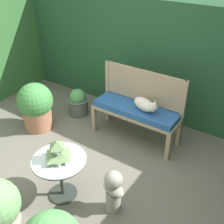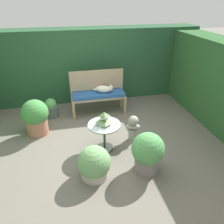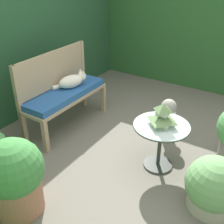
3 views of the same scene
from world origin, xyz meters
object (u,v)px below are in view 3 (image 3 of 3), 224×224
object	(u,v)px
potted_plant_bench_left	(213,187)
pagoda_birdhouse	(163,116)
cat	(72,81)
garden_bench	(66,96)
patio_table	(161,134)
garden_bust	(168,117)
potted_plant_bench_right	(15,176)

from	to	relation	value
potted_plant_bench_left	pagoda_birdhouse	bearing A→B (deg)	66.32
cat	pagoda_birdhouse	distance (m)	1.52
garden_bench	potted_plant_bench_left	bearing A→B (deg)	-101.37
cat	potted_plant_bench_left	world-z (taller)	cat
garden_bench	patio_table	xyz separation A→B (m)	(-0.14, -1.49, -0.03)
pagoda_birdhouse	garden_bust	world-z (taller)	pagoda_birdhouse
pagoda_birdhouse	patio_table	bearing A→B (deg)	0.00
garden_bench	cat	world-z (taller)	cat
potted_plant_bench_left	potted_plant_bench_right	xyz separation A→B (m)	(-1.02, 1.55, 0.15)
patio_table	pagoda_birdhouse	distance (m)	0.23
pagoda_birdhouse	cat	bearing A→B (deg)	79.21
garden_bench	potted_plant_bench_left	size ratio (longest dim) A/B	2.36
garden_bust	potted_plant_bench_left	xyz separation A→B (m)	(-0.93, -0.86, -0.05)
garden_bench	potted_plant_bench_left	world-z (taller)	potted_plant_bench_left
cat	garden_bust	xyz separation A→B (m)	(0.34, -1.32, -0.34)
pagoda_birdhouse	garden_bust	xyz separation A→B (m)	(0.63, 0.17, -0.36)
garden_bench	cat	size ratio (longest dim) A/B	2.93
potted_plant_bench_left	cat	bearing A→B (deg)	74.93
garden_bench	patio_table	world-z (taller)	patio_table
potted_plant_bench_left	potted_plant_bench_right	distance (m)	1.86
patio_table	potted_plant_bench_right	bearing A→B (deg)	147.04
garden_bench	pagoda_birdhouse	size ratio (longest dim) A/B	5.03
patio_table	cat	bearing A→B (deg)	79.21
garden_bust	garden_bench	bearing A→B (deg)	124.84
pagoda_birdhouse	garden_bust	bearing A→B (deg)	14.78
patio_table	potted_plant_bench_right	xyz separation A→B (m)	(-1.32, 0.86, -0.03)
garden_bust	pagoda_birdhouse	bearing A→B (deg)	-150.66
patio_table	garden_bench	bearing A→B (deg)	84.80
garden_bench	patio_table	bearing A→B (deg)	-95.20
pagoda_birdhouse	potted_plant_bench_left	size ratio (longest dim) A/B	0.47
pagoda_birdhouse	potted_plant_bench_right	size ratio (longest dim) A/B	0.34
garden_bench	cat	bearing A→B (deg)	-0.82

